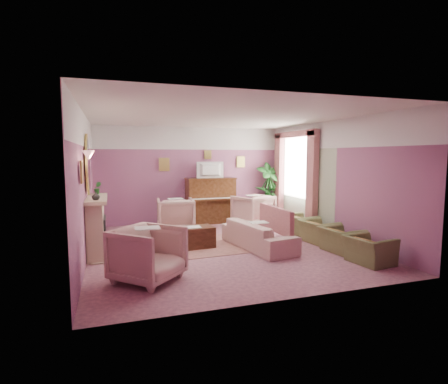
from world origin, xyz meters
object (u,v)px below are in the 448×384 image
object	(u,v)px
television	(211,168)
olive_chair_d	(300,221)
side_table	(268,208)
olive_chair_c	(319,228)
olive_chair_b	(341,236)
olive_chair_a	(369,245)
piano	(211,201)
floral_armchair_left	(176,213)
floral_armchair_right	(253,208)
floral_armchair_front	(148,251)
coffee_table	(190,238)
sofa	(258,230)

from	to	relation	value
television	olive_chair_d	distance (m)	3.04
television	side_table	distance (m)	2.23
olive_chair_c	olive_chair_d	bearing A→B (deg)	90.00
olive_chair_b	olive_chair_c	xyz separation A→B (m)	(0.00, 0.82, 0.00)
olive_chair_a	olive_chair_c	distance (m)	1.64
piano	floral_armchair_left	bearing A→B (deg)	-145.07
television	floral_armchair_right	distance (m)	1.68
piano	floral_armchair_front	bearing A→B (deg)	-117.37
coffee_table	olive_chair_d	xyz separation A→B (m)	(2.89, 0.39, 0.11)
piano	coffee_table	xyz separation A→B (m)	(-1.20, -2.63, -0.43)
sofa	floral_armchair_left	bearing A→B (deg)	121.79
olive_chair_d	coffee_table	bearing A→B (deg)	-172.28
olive_chair_a	side_table	world-z (taller)	side_table
olive_chair_b	olive_chair_d	world-z (taller)	same
sofa	olive_chair_a	xyz separation A→B (m)	(1.49, -1.63, -0.05)
television	olive_chair_a	size ratio (longest dim) A/B	1.03
sofa	floral_armchair_front	size ratio (longest dim) A/B	2.02
television	coffee_table	bearing A→B (deg)	-114.94
floral_armchair_right	olive_chair_c	world-z (taller)	floral_armchair_right
piano	television	bearing A→B (deg)	-90.00
television	olive_chair_a	distance (m)	5.10
floral_armchair_left	side_table	xyz separation A→B (m)	(3.03, 0.79, -0.13)
sofa	olive_chair_a	world-z (taller)	sofa
piano	floral_armchair_front	xyz separation A→B (m)	(-2.26, -4.36, -0.17)
floral_armchair_left	olive_chair_d	xyz separation A→B (m)	(2.88, -1.41, -0.14)
coffee_table	sofa	xyz separation A→B (m)	(1.39, -0.44, 0.17)
coffee_table	television	bearing A→B (deg)	65.06
floral_armchair_right	olive_chair_d	bearing A→B (deg)	-66.39
piano	olive_chair_b	size ratio (longest dim) A/B	1.79
olive_chair_a	olive_chair_c	xyz separation A→B (m)	(0.00, 1.64, 0.00)
coffee_table	floral_armchair_left	xyz separation A→B (m)	(0.01, 1.80, 0.26)
television	sofa	distance (m)	3.25
floral_armchair_right	olive_chair_c	bearing A→B (deg)	-74.27
coffee_table	olive_chair_c	world-z (taller)	olive_chair_c
sofa	piano	bearing A→B (deg)	93.64
floral_armchair_front	olive_chair_d	bearing A→B (deg)	28.29
piano	floral_armchair_left	xyz separation A→B (m)	(-1.19, -0.83, -0.17)
sofa	floral_armchair_right	size ratio (longest dim) A/B	2.02
television	floral_armchair_left	size ratio (longest dim) A/B	0.83
floral_armchair_right	floral_armchair_left	bearing A→B (deg)	-177.95
floral_armchair_left	side_table	size ratio (longest dim) A/B	1.37
piano	olive_chair_a	distance (m)	5.00
floral_armchair_right	television	bearing A→B (deg)	146.04
floral_armchair_left	olive_chair_b	world-z (taller)	floral_armchair_left
coffee_table	floral_armchair_right	size ratio (longest dim) A/B	1.04
floral_armchair_front	olive_chair_b	bearing A→B (deg)	7.00
floral_armchair_left	olive_chair_a	xyz separation A→B (m)	(2.88, -3.87, -0.14)
sofa	side_table	xyz separation A→B (m)	(1.65, 3.02, -0.04)
olive_chair_b	floral_armchair_front	bearing A→B (deg)	-173.00
coffee_table	olive_chair_d	size ratio (longest dim) A/B	1.28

